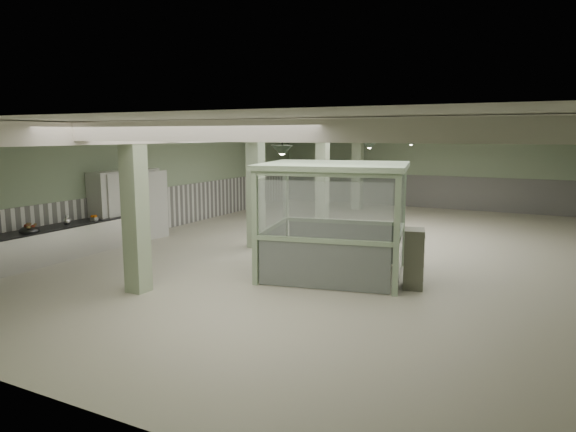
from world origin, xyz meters
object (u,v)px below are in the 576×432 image
at_px(filing_cabinet, 414,259).
at_px(prep_counter, 57,243).
at_px(guard_booth, 334,201).
at_px(walkin_cooler, 127,205).

bearing_deg(filing_cabinet, prep_counter, 177.02).
height_order(prep_counter, filing_cabinet, filing_cabinet).
bearing_deg(guard_booth, filing_cabinet, -17.29).
distance_m(walkin_cooler, filing_cabinet, 9.42).
bearing_deg(walkin_cooler, prep_counter, -88.23).
height_order(prep_counter, walkin_cooler, walkin_cooler).
distance_m(prep_counter, walkin_cooler, 2.81).
relative_size(prep_counter, filing_cabinet, 3.74).
height_order(guard_booth, filing_cabinet, guard_booth).
bearing_deg(prep_counter, guard_booth, 15.15).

